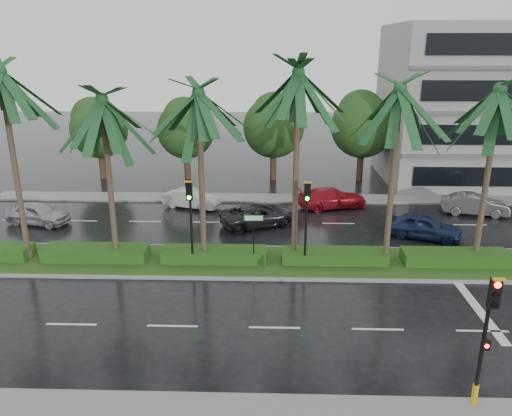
{
  "coord_description": "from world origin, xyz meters",
  "views": [
    {
      "loc": [
        -0.21,
        -21.99,
        10.49
      ],
      "look_at": [
        -0.92,
        1.5,
        2.77
      ],
      "focal_mm": 35.0,
      "sensor_mm": 36.0,
      "label": 1
    }
  ],
  "objects_px": {
    "car_silver": "(38,213)",
    "car_grey": "(475,204)",
    "signal_near": "(486,337)",
    "car_white": "(192,199)",
    "car_darkgrey": "(259,215)",
    "car_red": "(332,198)",
    "car_blue": "(424,226)",
    "street_sign": "(254,227)",
    "signal_median_left": "(190,211)"
  },
  "relations": [
    {
      "from": "car_silver",
      "to": "car_grey",
      "type": "height_order",
      "value": "car_grey"
    },
    {
      "from": "car_white",
      "to": "car_grey",
      "type": "relative_size",
      "value": 0.94
    },
    {
      "from": "street_sign",
      "to": "car_red",
      "type": "bearing_deg",
      "value": 62.99
    },
    {
      "from": "signal_near",
      "to": "car_white",
      "type": "relative_size",
      "value": 1.14
    },
    {
      "from": "car_silver",
      "to": "street_sign",
      "type": "bearing_deg",
      "value": -100.44
    },
    {
      "from": "car_grey",
      "to": "car_white",
      "type": "bearing_deg",
      "value": 98.4
    },
    {
      "from": "car_blue",
      "to": "car_grey",
      "type": "distance_m",
      "value": 6.21
    },
    {
      "from": "car_white",
      "to": "car_red",
      "type": "xyz_separation_m",
      "value": [
        9.45,
        0.31,
        0.04
      ]
    },
    {
      "from": "car_white",
      "to": "car_silver",
      "type": "bearing_deg",
      "value": 129.05
    },
    {
      "from": "car_white",
      "to": "car_grey",
      "type": "height_order",
      "value": "car_grey"
    },
    {
      "from": "signal_near",
      "to": "car_silver",
      "type": "height_order",
      "value": "signal_near"
    },
    {
      "from": "car_darkgrey",
      "to": "signal_median_left",
      "type": "bearing_deg",
      "value": 130.06
    },
    {
      "from": "car_red",
      "to": "car_grey",
      "type": "relative_size",
      "value": 1.14
    },
    {
      "from": "street_sign",
      "to": "signal_near",
      "type": "bearing_deg",
      "value": -54.66
    },
    {
      "from": "signal_near",
      "to": "car_red",
      "type": "xyz_separation_m",
      "value": [
        -2.05,
        19.58,
        -1.83
      ]
    },
    {
      "from": "car_silver",
      "to": "car_red",
      "type": "xyz_separation_m",
      "value": [
        18.37,
        3.78,
        0.01
      ]
    },
    {
      "from": "signal_near",
      "to": "car_grey",
      "type": "bearing_deg",
      "value": 69.2
    },
    {
      "from": "signal_near",
      "to": "car_blue",
      "type": "distance_m",
      "value": 14.48
    },
    {
      "from": "car_white",
      "to": "car_darkgrey",
      "type": "distance_m",
      "value": 5.66
    },
    {
      "from": "car_red",
      "to": "car_darkgrey",
      "type": "bearing_deg",
      "value": 112.19
    },
    {
      "from": "car_red",
      "to": "car_blue",
      "type": "bearing_deg",
      "value": -154.58
    },
    {
      "from": "street_sign",
      "to": "car_red",
      "type": "xyz_separation_m",
      "value": [
        4.95,
        9.71,
        -1.45
      ]
    },
    {
      "from": "signal_median_left",
      "to": "street_sign",
      "type": "distance_m",
      "value": 3.13
    },
    {
      "from": "car_white",
      "to": "car_red",
      "type": "height_order",
      "value": "car_red"
    },
    {
      "from": "street_sign",
      "to": "car_white",
      "type": "distance_m",
      "value": 10.52
    },
    {
      "from": "car_white",
      "to": "car_darkgrey",
      "type": "relative_size",
      "value": 0.82
    },
    {
      "from": "street_sign",
      "to": "car_blue",
      "type": "height_order",
      "value": "street_sign"
    },
    {
      "from": "street_sign",
      "to": "car_darkgrey",
      "type": "distance_m",
      "value": 6.26
    },
    {
      "from": "car_darkgrey",
      "to": "car_blue",
      "type": "xyz_separation_m",
      "value": [
        9.41,
        -1.8,
        0.06
      ]
    },
    {
      "from": "car_white",
      "to": "signal_median_left",
      "type": "bearing_deg",
      "value": -153.32
    },
    {
      "from": "signal_near",
      "to": "car_darkgrey",
      "type": "relative_size",
      "value": 0.93
    },
    {
      "from": "car_white",
      "to": "car_red",
      "type": "bearing_deg",
      "value": -70.33
    },
    {
      "from": "signal_median_left",
      "to": "car_white",
      "type": "xyz_separation_m",
      "value": [
        -1.5,
        9.58,
        -2.37
      ]
    },
    {
      "from": "car_grey",
      "to": "car_darkgrey",
      "type": "bearing_deg",
      "value": 111.09
    },
    {
      "from": "car_red",
      "to": "car_grey",
      "type": "bearing_deg",
      "value": -111.82
    },
    {
      "from": "car_blue",
      "to": "car_grey",
      "type": "bearing_deg",
      "value": -24.39
    },
    {
      "from": "car_red",
      "to": "car_grey",
      "type": "height_order",
      "value": "car_red"
    },
    {
      "from": "car_white",
      "to": "car_darkgrey",
      "type": "height_order",
      "value": "car_darkgrey"
    },
    {
      "from": "car_silver",
      "to": "car_blue",
      "type": "distance_m",
      "value": 22.98
    },
    {
      "from": "signal_near",
      "to": "car_white",
      "type": "height_order",
      "value": "signal_near"
    },
    {
      "from": "signal_median_left",
      "to": "car_silver",
      "type": "distance_m",
      "value": 12.3
    },
    {
      "from": "car_darkgrey",
      "to": "car_blue",
      "type": "bearing_deg",
      "value": -124.5
    },
    {
      "from": "car_silver",
      "to": "car_grey",
      "type": "xyz_separation_m",
      "value": [
        27.42,
        2.63,
        0.0
      ]
    },
    {
      "from": "signal_median_left",
      "to": "car_blue",
      "type": "bearing_deg",
      "value": 19.64
    },
    {
      "from": "signal_median_left",
      "to": "car_silver",
      "type": "relative_size",
      "value": 1.11
    },
    {
      "from": "signal_near",
      "to": "car_silver",
      "type": "xyz_separation_m",
      "value": [
        -20.42,
        15.79,
        -1.83
      ]
    },
    {
      "from": "signal_near",
      "to": "street_sign",
      "type": "distance_m",
      "value": 12.11
    },
    {
      "from": "car_silver",
      "to": "car_blue",
      "type": "height_order",
      "value": "car_blue"
    },
    {
      "from": "car_silver",
      "to": "car_grey",
      "type": "relative_size",
      "value": 0.96
    },
    {
      "from": "car_red",
      "to": "car_white",
      "type": "bearing_deg",
      "value": 77.33
    }
  ]
}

